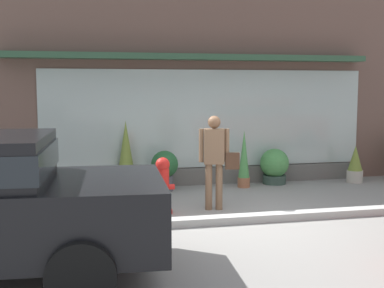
{
  "coord_description": "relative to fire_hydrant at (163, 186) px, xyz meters",
  "views": [
    {
      "loc": [
        -2.37,
        -7.53,
        2.09
      ],
      "look_at": [
        -0.39,
        1.2,
        1.08
      ],
      "focal_mm": 47.69,
      "sensor_mm": 36.0,
      "label": 1
    }
  ],
  "objects": [
    {
      "name": "potted_plant_low_front",
      "position": [
        2.02,
        1.83,
        0.11
      ],
      "size": [
        0.26,
        0.26,
        1.19
      ],
      "color": "#9E6042",
      "rests_on": "ground_plane"
    },
    {
      "name": "ground_plane",
      "position": [
        1.01,
        -0.63,
        -0.47
      ],
      "size": [
        60.0,
        60.0,
        0.0
      ],
      "primitive_type": "plane",
      "color": "gray"
    },
    {
      "name": "potted_plant_trailing_edge",
      "position": [
        4.57,
        1.8,
        -0.08
      ],
      "size": [
        0.35,
        0.35,
        0.81
      ],
      "color": "#B7B2A3",
      "rests_on": "ground_plane"
    },
    {
      "name": "potted_plant_corner_tall",
      "position": [
        -0.39,
        2.17,
        0.21
      ],
      "size": [
        0.39,
        0.39,
        1.41
      ],
      "color": "#33473D",
      "rests_on": "ground_plane"
    },
    {
      "name": "curb_strip",
      "position": [
        1.01,
        -0.83,
        -0.41
      ],
      "size": [
        14.0,
        0.24,
        0.12
      ],
      "primitive_type": "cube",
      "color": "#B2B2AD",
      "rests_on": "ground_plane"
    },
    {
      "name": "pedestrian_with_handbag",
      "position": [
        0.92,
        0.08,
        0.47
      ],
      "size": [
        0.68,
        0.28,
        1.61
      ],
      "rotation": [
        0.0,
        0.0,
        6.09
      ],
      "color": "brown",
      "rests_on": "ground_plane"
    },
    {
      "name": "potted_plant_window_center",
      "position": [
        0.35,
        1.84,
        0.0
      ],
      "size": [
        0.54,
        0.54,
        0.82
      ],
      "color": "#4C4C51",
      "rests_on": "ground_plane"
    },
    {
      "name": "storefront",
      "position": [
        1.02,
        2.55,
        1.88
      ],
      "size": [
        14.0,
        0.81,
        4.82
      ],
      "color": "brown",
      "rests_on": "ground_plane"
    },
    {
      "name": "potted_plant_window_left",
      "position": [
        2.79,
        2.05,
        -0.08
      ],
      "size": [
        0.62,
        0.62,
        0.76
      ],
      "color": "#33473D",
      "rests_on": "ground_plane"
    },
    {
      "name": "fire_hydrant",
      "position": [
        0.0,
        0.0,
        0.0
      ],
      "size": [
        0.39,
        0.35,
        0.94
      ],
      "color": "red",
      "rests_on": "ground_plane"
    }
  ]
}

